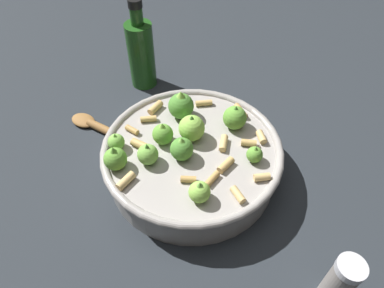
{
  "coord_description": "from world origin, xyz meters",
  "views": [
    {
      "loc": [
        -0.36,
        -0.11,
        0.49
      ],
      "look_at": [
        0.0,
        0.0,
        0.07
      ],
      "focal_mm": 32.71,
      "sensor_mm": 36.0,
      "label": 1
    }
  ],
  "objects_px": {
    "cooking_pan": "(191,156)",
    "olive_oil_bottle": "(141,53)",
    "wooden_spoon": "(114,134)",
    "pepper_shaker": "(340,282)"
  },
  "relations": [
    {
      "from": "olive_oil_bottle",
      "to": "wooden_spoon",
      "type": "xyz_separation_m",
      "value": [
        -0.18,
        -0.01,
        -0.07
      ]
    },
    {
      "from": "cooking_pan",
      "to": "olive_oil_bottle",
      "type": "xyz_separation_m",
      "value": [
        0.21,
        0.18,
        0.04
      ]
    },
    {
      "from": "olive_oil_bottle",
      "to": "wooden_spoon",
      "type": "relative_size",
      "value": 0.81
    },
    {
      "from": "wooden_spoon",
      "to": "pepper_shaker",
      "type": "bearing_deg",
      "value": -114.2
    },
    {
      "from": "pepper_shaker",
      "to": "wooden_spoon",
      "type": "height_order",
      "value": "pepper_shaker"
    },
    {
      "from": "cooking_pan",
      "to": "wooden_spoon",
      "type": "distance_m",
      "value": 0.17
    },
    {
      "from": "cooking_pan",
      "to": "olive_oil_bottle",
      "type": "height_order",
      "value": "olive_oil_bottle"
    },
    {
      "from": "cooking_pan",
      "to": "pepper_shaker",
      "type": "height_order",
      "value": "cooking_pan"
    },
    {
      "from": "cooking_pan",
      "to": "olive_oil_bottle",
      "type": "distance_m",
      "value": 0.28
    },
    {
      "from": "olive_oil_bottle",
      "to": "cooking_pan",
      "type": "bearing_deg",
      "value": -139.92
    }
  ]
}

